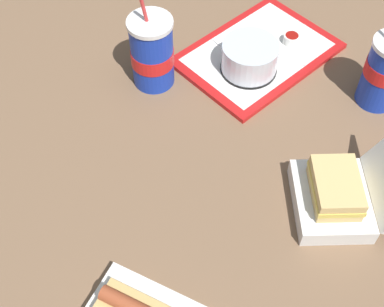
{
  "coord_description": "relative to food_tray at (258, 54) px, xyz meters",
  "views": [
    {
      "loc": [
        0.44,
        0.43,
        0.91
      ],
      "look_at": [
        -0.02,
        -0.02,
        0.05
      ],
      "focal_mm": 50.0,
      "sensor_mm": 36.0,
      "label": 1
    }
  ],
  "objects": [
    {
      "name": "ground_plane",
      "position": [
        0.37,
        0.15,
        -0.01
      ],
      "size": [
        3.2,
        3.2,
        0.0
      ],
      "primitive_type": "plane",
      "color": "brown"
    },
    {
      "name": "food_tray",
      "position": [
        0.0,
        0.0,
        0.0
      ],
      "size": [
        0.38,
        0.28,
        0.01
      ],
      "color": "red",
      "rests_on": "ground_plane"
    },
    {
      "name": "cake_container",
      "position": [
        0.06,
        0.02,
        0.04
      ],
      "size": [
        0.13,
        0.13,
        0.07
      ],
      "color": "black",
      "rests_on": "food_tray"
    },
    {
      "name": "ketchup_cup",
      "position": [
        -0.08,
        0.04,
        0.02
      ],
      "size": [
        0.04,
        0.04,
        0.02
      ],
      "color": "white",
      "rests_on": "food_tray"
    },
    {
      "name": "napkin_stack",
      "position": [
        0.01,
        -0.05,
        0.01
      ],
      "size": [
        0.11,
        0.11,
        0.0
      ],
      "primitive_type": "cube",
      "rotation": [
        0.0,
        0.0,
        -0.13
      ],
      "color": "white",
      "rests_on": "food_tray"
    },
    {
      "name": "plastic_fork",
      "position": [
        0.0,
        0.08,
        0.01
      ],
      "size": [
        0.1,
        0.07,
        0.0
      ],
      "primitive_type": "cube",
      "rotation": [
        0.0,
        0.0,
        -0.61
      ],
      "color": "white",
      "rests_on": "food_tray"
    },
    {
      "name": "clamshell_sandwich_right",
      "position": [
        0.22,
        0.39,
        0.04
      ],
      "size": [
        0.27,
        0.27,
        0.17
      ],
      "color": "white",
      "rests_on": "ground_plane"
    },
    {
      "name": "soda_cup_center",
      "position": [
        0.24,
        -0.12,
        0.08
      ],
      "size": [
        0.1,
        0.1,
        0.24
      ],
      "color": "#1938B7",
      "rests_on": "ground_plane"
    }
  ]
}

